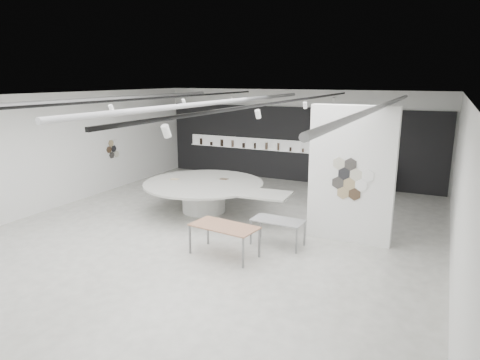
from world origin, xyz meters
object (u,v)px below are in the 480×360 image
at_px(kitchen_counter, 367,178).
at_px(sample_table_stone, 278,222).
at_px(partition_column, 351,175).
at_px(sample_table_wood, 224,228).
at_px(display_island, 206,193).

bearing_deg(kitchen_counter, sample_table_stone, -93.17).
xyz_separation_m(partition_column, sample_table_wood, (-2.51, -2.36, -1.09)).
relative_size(display_island, sample_table_stone, 3.73).
bearing_deg(partition_column, sample_table_stone, -143.61).
xyz_separation_m(display_island, sample_table_stone, (3.13, -1.68, -0.01)).
height_order(partition_column, sample_table_stone, partition_column).
relative_size(partition_column, sample_table_stone, 2.63).
relative_size(sample_table_stone, kitchen_counter, 0.75).
xyz_separation_m(partition_column, sample_table_stone, (-1.57, -1.16, -1.17)).
xyz_separation_m(display_island, sample_table_wood, (2.19, -2.87, 0.07)).
bearing_deg(kitchen_counter, display_island, -124.07).
height_order(partition_column, kitchen_counter, partition_column).
height_order(sample_table_wood, sample_table_stone, sample_table_wood).
bearing_deg(partition_column, display_island, 173.76).
distance_m(partition_column, display_island, 4.88).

